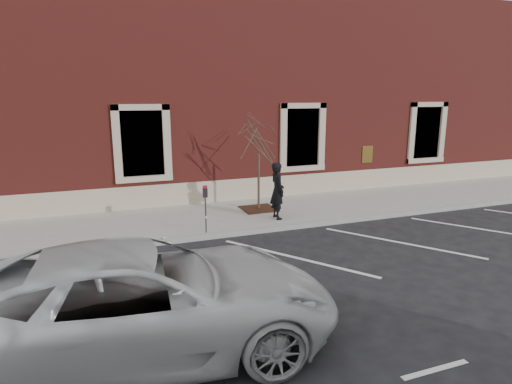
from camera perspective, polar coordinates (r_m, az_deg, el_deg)
name	(u,v)px	position (r m, az deg, el deg)	size (l,w,h in m)	color
ground	(263,232)	(12.81, 0.95, -5.36)	(120.00, 120.00, 0.00)	#28282B
sidewalk_near	(244,215)	(14.36, -1.62, -3.03)	(40.00, 3.50, 0.15)	#B8B4AD
curb_near	(264,230)	(12.75, 1.03, -5.11)	(40.00, 0.12, 0.15)	#9E9E99
parking_stripes	(295,258)	(10.92, 5.24, -8.71)	(28.00, 4.40, 0.01)	silver
building_civic	(199,95)	(19.58, -7.57, 12.72)	(40.00, 8.62, 8.00)	maroon
man	(277,191)	(13.47, 2.87, 0.17)	(0.66, 0.43, 1.80)	black
parking_meter	(205,200)	(12.12, -6.77, -1.10)	(0.12, 0.10, 1.37)	#595B60
tree_grate	(259,209)	(14.74, 0.35, -2.25)	(1.13, 1.13, 0.03)	#402014
sapling	(259,138)	(14.30, 0.37, 7.16)	(2.09, 2.09, 3.48)	brown
white_truck	(141,300)	(7.13, -15.15, -13.70)	(2.89, 6.27, 1.74)	silver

